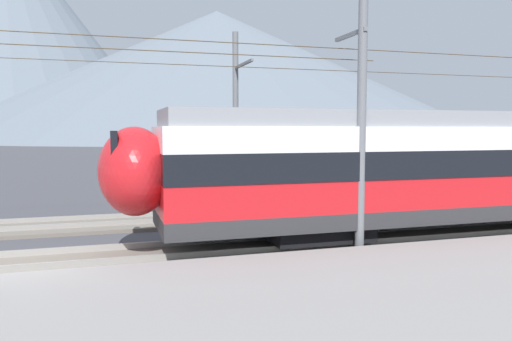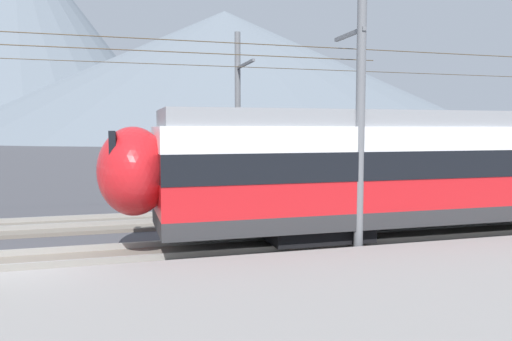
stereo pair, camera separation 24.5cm
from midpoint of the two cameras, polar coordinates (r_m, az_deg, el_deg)
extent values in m
plane|color=#424247|center=(12.56, -25.45, -11.05)|extent=(400.00, 400.00, 0.00)
cube|color=#6B6359|center=(13.34, -24.87, -9.85)|extent=(120.00, 3.00, 0.12)
cube|color=gray|center=(12.62, -25.40, -10.04)|extent=(120.00, 0.07, 0.16)
cube|color=gray|center=(13.99, -24.43, -8.57)|extent=(120.00, 0.07, 0.16)
cube|color=#6B6359|center=(18.13, -22.46, -5.99)|extent=(120.00, 3.00, 0.12)
cube|color=gray|center=(17.40, -22.74, -5.96)|extent=(120.00, 0.07, 0.16)
cube|color=gray|center=(18.80, -22.23, -5.17)|extent=(120.00, 0.07, 0.16)
cube|color=black|center=(14.16, 7.04, -6.82)|extent=(2.80, 2.29, 0.42)
ellipsoid|color=red|center=(12.82, -13.45, -0.07)|extent=(1.80, 2.63, 2.25)
cube|color=black|center=(12.78, -15.73, 1.78)|extent=(0.16, 1.72, 1.19)
ellipsoid|color=#1E6638|center=(21.55, 18.66, 1.71)|extent=(1.80, 2.67, 2.25)
cube|color=black|center=(21.25, 17.58, 2.84)|extent=(0.16, 1.74, 1.19)
cylinder|color=slate|center=(12.99, 12.53, 7.85)|extent=(0.24, 0.24, 8.10)
cube|color=slate|center=(13.80, 11.28, 15.17)|extent=(0.10, 1.65, 0.10)
cylinder|color=#473823|center=(14.36, 9.99, 13.76)|extent=(42.12, 0.02, 0.02)
cylinder|color=slate|center=(20.65, -1.78, 5.69)|extent=(0.24, 0.24, 7.33)
cube|color=slate|center=(19.70, -0.96, 12.17)|extent=(0.10, 2.61, 0.10)
cylinder|color=#473823|center=(18.56, -0.01, 11.85)|extent=(42.12, 0.02, 0.02)
cone|color=slate|center=(222.31, -26.09, 14.35)|extent=(126.78, 126.78, 84.60)
cone|color=slate|center=(200.84, -3.60, 10.94)|extent=(208.30, 208.30, 50.21)
camera|label=1|loc=(0.12, -89.54, 0.04)|focal=34.59mm
camera|label=2|loc=(0.12, 90.46, -0.04)|focal=34.59mm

